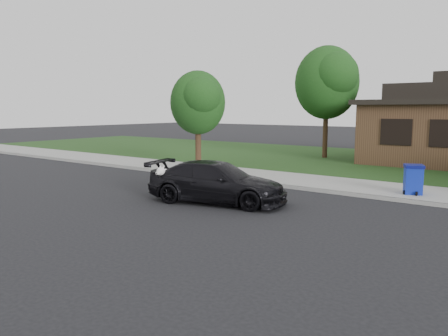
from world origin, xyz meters
The scene contains 8 objects.
ground centered at (0.00, 0.00, 0.00)m, with size 120.00×120.00×0.00m, color black.
sidewalk centered at (0.00, 5.00, 0.06)m, with size 60.00×3.00×0.12m, color gray.
curb centered at (0.00, 3.50, 0.06)m, with size 60.00×0.12×0.12m, color gray.
lawn centered at (0.00, 13.00, 0.07)m, with size 60.00×13.00×0.13m, color #193814.
sedan centered at (-2.34, -0.01, 0.65)m, with size 4.74×2.78×1.29m.
recycling_bin centered at (2.40, 4.52, 0.61)m, with size 0.77×0.77×0.98m.
tree_0 centered at (-4.34, 12.88, 4.48)m, with size 3.78×3.60×6.34m.
tree_2 centered at (-7.38, 5.11, 3.27)m, with size 2.73×2.60×4.59m.
Camera 1 is at (5.94, -10.68, 2.93)m, focal length 35.00 mm.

